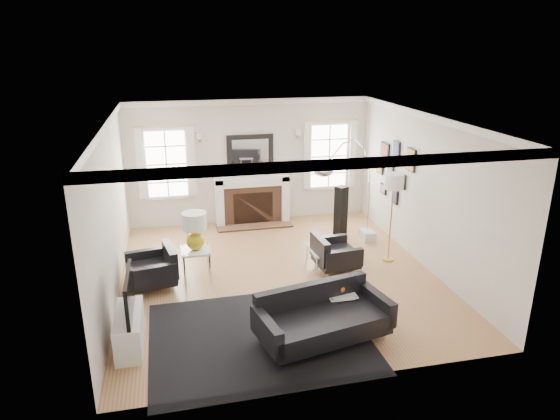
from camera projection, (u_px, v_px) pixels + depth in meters
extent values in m
plane|color=#9B6641|center=(278.00, 275.00, 8.97)|extent=(6.00, 6.00, 0.00)
cube|color=silver|center=(250.00, 162.00, 11.29)|extent=(5.50, 0.04, 2.80)
cube|color=silver|center=(333.00, 279.00, 5.74)|extent=(5.50, 0.04, 2.80)
cube|color=silver|center=(110.00, 212.00, 7.96)|extent=(0.04, 6.00, 2.80)
cube|color=silver|center=(425.00, 191.00, 9.08)|extent=(0.04, 6.00, 2.80)
cube|color=white|center=(278.00, 119.00, 8.07)|extent=(5.50, 6.00, 0.02)
cube|color=white|center=(278.00, 123.00, 8.08)|extent=(5.50, 6.00, 0.12)
cube|color=white|center=(219.00, 202.00, 11.23)|extent=(0.18, 0.38, 1.10)
cube|color=white|center=(284.00, 198.00, 11.53)|extent=(0.18, 0.38, 1.10)
cube|color=white|center=(252.00, 179.00, 11.22)|extent=(1.70, 0.38, 0.12)
cube|color=white|center=(252.00, 183.00, 11.25)|extent=(1.50, 0.34, 0.10)
cube|color=brown|center=(252.00, 204.00, 11.43)|extent=(1.30, 0.30, 0.90)
cube|color=black|center=(253.00, 208.00, 11.36)|extent=(0.90, 0.10, 0.76)
cube|color=brown|center=(254.00, 226.00, 11.32)|extent=(1.70, 0.50, 0.04)
cube|color=black|center=(250.00, 151.00, 11.17)|extent=(1.05, 0.06, 0.75)
cube|color=white|center=(250.00, 152.00, 11.14)|extent=(0.82, 0.02, 0.55)
cube|color=white|center=(166.00, 164.00, 10.87)|extent=(1.00, 0.05, 1.60)
cube|color=white|center=(166.00, 164.00, 10.84)|extent=(0.84, 0.02, 1.44)
cube|color=white|center=(140.00, 164.00, 10.65)|extent=(0.14, 0.05, 1.55)
cube|color=white|center=(192.00, 162.00, 10.87)|extent=(0.14, 0.05, 1.55)
cube|color=white|center=(329.00, 156.00, 11.62)|extent=(1.00, 0.05, 1.60)
cube|color=white|center=(329.00, 156.00, 11.59)|extent=(0.84, 0.02, 1.44)
cube|color=white|center=(307.00, 156.00, 11.40)|extent=(0.14, 0.05, 1.55)
cube|color=white|center=(352.00, 154.00, 11.63)|extent=(0.14, 0.05, 1.55)
cube|color=black|center=(411.00, 160.00, 9.48)|extent=(0.03, 0.34, 0.44)
cube|color=#C18D33|center=(410.00, 160.00, 9.48)|extent=(0.01, 0.29, 0.39)
cube|color=black|center=(396.00, 150.00, 10.06)|extent=(0.03, 0.28, 0.38)
cube|color=#2F4C82|center=(396.00, 150.00, 10.06)|extent=(0.01, 0.23, 0.33)
cube|color=black|center=(385.00, 150.00, 10.61)|extent=(0.03, 0.40, 0.30)
cube|color=brown|center=(384.00, 150.00, 10.60)|extent=(0.01, 0.35, 0.25)
cube|color=black|center=(402.00, 181.00, 9.92)|extent=(0.03, 0.30, 0.30)
cube|color=#9B7746|center=(401.00, 181.00, 9.91)|extent=(0.01, 0.25, 0.25)
cube|color=black|center=(391.00, 172.00, 10.41)|extent=(0.03, 0.26, 0.34)
cube|color=#568C54|center=(390.00, 172.00, 10.41)|extent=(0.01, 0.21, 0.29)
cube|color=black|center=(380.00, 168.00, 10.94)|extent=(0.03, 0.32, 0.24)
cube|color=#9D6C43|center=(379.00, 168.00, 10.93)|extent=(0.01, 0.27, 0.19)
cube|color=black|center=(395.00, 197.00, 10.28)|extent=(0.03, 0.24, 0.30)
cube|color=#3C3162|center=(394.00, 197.00, 10.27)|extent=(0.01, 0.19, 0.25)
cube|color=black|center=(383.00, 189.00, 10.83)|extent=(0.03, 0.28, 0.22)
cube|color=#A7617D|center=(382.00, 189.00, 10.83)|extent=(0.01, 0.23, 0.17)
cube|color=white|center=(130.00, 330.00, 6.82)|extent=(0.35, 1.00, 0.50)
cube|color=black|center=(129.00, 294.00, 6.65)|extent=(0.05, 1.00, 0.58)
cube|color=black|center=(259.00, 337.00, 7.09)|extent=(3.09, 2.59, 0.01)
cube|color=black|center=(324.00, 324.00, 6.91)|extent=(1.90, 1.19, 0.29)
cube|color=black|center=(311.00, 298.00, 7.16)|extent=(1.75, 0.51, 0.49)
cube|color=black|center=(267.00, 331.00, 6.53)|extent=(0.31, 0.84, 0.37)
cube|color=black|center=(376.00, 304.00, 7.21)|extent=(0.31, 0.84, 0.37)
cube|color=black|center=(151.00, 273.00, 8.45)|extent=(0.87, 0.87, 0.28)
cube|color=black|center=(170.00, 259.00, 8.50)|extent=(0.27, 0.76, 0.47)
cube|color=black|center=(147.00, 259.00, 8.73)|extent=(0.75, 0.25, 0.35)
cube|color=black|center=(155.00, 276.00, 8.08)|extent=(0.75, 0.25, 0.35)
cube|color=black|center=(336.00, 257.00, 9.12)|extent=(0.77, 0.77, 0.27)
cube|color=black|center=(320.00, 249.00, 8.96)|extent=(0.18, 0.72, 0.44)
cube|color=black|center=(344.00, 259.00, 8.76)|extent=(0.72, 0.16, 0.34)
cube|color=black|center=(329.00, 244.00, 9.40)|extent=(0.72, 0.16, 0.34)
cube|color=silver|center=(330.00, 248.00, 9.27)|extent=(0.78, 0.78, 0.02)
cylinder|color=silver|center=(317.00, 266.00, 8.92)|extent=(0.04, 0.04, 0.35)
cylinder|color=silver|center=(354.00, 263.00, 9.07)|extent=(0.04, 0.04, 0.35)
cylinder|color=silver|center=(307.00, 251.00, 9.57)|extent=(0.04, 0.04, 0.35)
cylinder|color=silver|center=(341.00, 248.00, 9.71)|extent=(0.04, 0.04, 0.35)
cube|color=silver|center=(196.00, 250.00, 8.65)|extent=(0.51, 0.51, 0.02)
cylinder|color=silver|center=(185.00, 271.00, 8.49)|extent=(0.04, 0.04, 0.56)
cylinder|color=silver|center=(210.00, 268.00, 8.58)|extent=(0.04, 0.04, 0.56)
cylinder|color=silver|center=(184.00, 260.00, 8.89)|extent=(0.04, 0.04, 0.56)
cylinder|color=silver|center=(208.00, 258.00, 8.98)|extent=(0.04, 0.04, 0.56)
cube|color=silver|center=(341.00, 294.00, 7.34)|extent=(0.43, 0.36, 0.02)
cylinder|color=silver|center=(332.00, 314.00, 7.25)|extent=(0.04, 0.04, 0.47)
cylinder|color=silver|center=(355.00, 311.00, 7.32)|extent=(0.04, 0.04, 0.47)
cylinder|color=silver|center=(326.00, 304.00, 7.51)|extent=(0.04, 0.04, 0.47)
cylinder|color=silver|center=(348.00, 302.00, 7.58)|extent=(0.04, 0.04, 0.47)
sphere|color=gold|center=(195.00, 241.00, 8.60)|extent=(0.32, 0.32, 0.32)
cylinder|color=gold|center=(195.00, 232.00, 8.55)|extent=(0.04, 0.04, 0.13)
cylinder|color=white|center=(194.00, 221.00, 8.48)|extent=(0.42, 0.42, 0.30)
sphere|color=#CB4E1A|center=(341.00, 288.00, 7.31)|extent=(0.12, 0.12, 0.12)
sphere|color=#CB4E1A|center=(341.00, 283.00, 7.28)|extent=(0.09, 0.09, 0.09)
cube|color=silver|center=(367.00, 235.00, 10.54)|extent=(0.25, 0.39, 0.20)
ellipsoid|color=silver|center=(324.00, 171.00, 8.60)|extent=(0.34, 0.34, 0.20)
cylinder|color=gold|center=(388.00, 259.00, 9.58)|extent=(0.22, 0.22, 0.03)
cylinder|color=gold|center=(391.00, 223.00, 9.34)|extent=(0.03, 0.03, 1.52)
cylinder|color=white|center=(394.00, 181.00, 9.08)|extent=(0.35, 0.35, 0.28)
cube|color=black|center=(341.00, 211.00, 10.70)|extent=(0.29, 0.29, 1.08)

